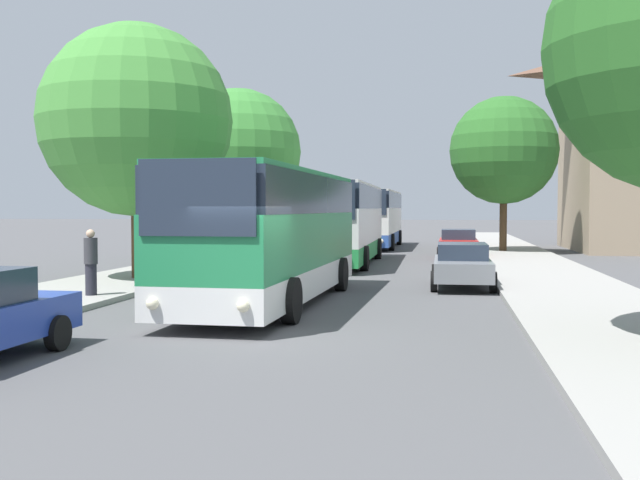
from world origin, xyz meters
name	(u,v)px	position (x,y,z in m)	size (l,w,h in m)	color
ground_plane	(266,333)	(0.00, 0.00, 0.00)	(300.00, 300.00, 0.00)	#4C4C4F
bus_front	(272,233)	(-0.96, 4.53, 1.82)	(3.04, 11.11, 3.41)	silver
bus_middle	(344,222)	(-0.95, 18.52, 1.88)	(2.88, 12.20, 3.53)	#238942
bus_rear	(376,217)	(-0.93, 32.92, 1.90)	(2.85, 11.94, 3.57)	#2D519E
parked_car_right_near	(462,264)	(3.99, 9.39, 0.72)	(1.93, 4.49, 1.37)	slate
parked_car_right_far	(458,243)	(4.08, 23.42, 0.75)	(2.06, 4.29, 1.43)	red
pedestrian_waiting_near	(91,262)	(-5.84, 4.28, 1.04)	(0.36, 0.36, 1.76)	#23232D
tree_left_near	(136,121)	(-6.69, 9.29, 5.37)	(6.37, 6.37, 8.42)	#47331E
tree_left_far	(239,152)	(-6.21, 19.99, 5.15)	(5.90, 5.90, 7.96)	#47331E
tree_right_mid	(504,150)	(6.57, 27.76, 5.63)	(5.87, 5.87, 8.43)	#47331E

